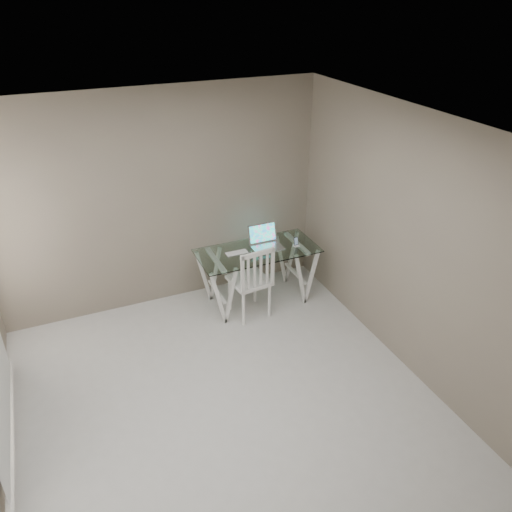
# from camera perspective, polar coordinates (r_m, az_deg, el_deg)

# --- Properties ---
(room) EXTENTS (4.50, 4.52, 2.71)m
(room) POSITION_cam_1_polar(r_m,az_deg,el_deg) (4.00, -4.43, -0.49)
(room) COLOR #B4B2AD
(room) RESTS_ON ground
(desk) EXTENTS (1.50, 0.70, 0.75)m
(desk) POSITION_cam_1_polar(r_m,az_deg,el_deg) (6.36, 0.16, -2.22)
(desk) COLOR silver
(desk) RESTS_ON ground
(chair) EXTENTS (0.49, 0.49, 0.98)m
(chair) POSITION_cam_1_polar(r_m,az_deg,el_deg) (5.99, -0.40, -2.65)
(chair) COLOR silver
(chair) RESTS_ON ground
(laptop) EXTENTS (0.38, 0.33, 0.26)m
(laptop) POSITION_cam_1_polar(r_m,az_deg,el_deg) (6.25, 1.08, 1.67)
(laptop) COLOR silver
(laptop) RESTS_ON desk
(keyboard) EXTENTS (0.29, 0.12, 0.01)m
(keyboard) POSITION_cam_1_polar(r_m,az_deg,el_deg) (6.11, -2.23, 0.35)
(keyboard) COLOR silver
(keyboard) RESTS_ON desk
(mouse) EXTENTS (0.10, 0.06, 0.03)m
(mouse) POSITION_cam_1_polar(r_m,az_deg,el_deg) (5.99, -0.77, -0.15)
(mouse) COLOR silver
(mouse) RESTS_ON desk
(phone_dock) EXTENTS (0.07, 0.07, 0.12)m
(phone_dock) POSITION_cam_1_polar(r_m,az_deg,el_deg) (6.28, 4.60, 1.42)
(phone_dock) COLOR white
(phone_dock) RESTS_ON desk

